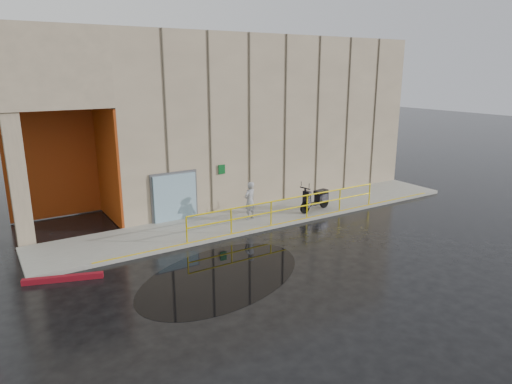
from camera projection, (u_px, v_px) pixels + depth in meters
ground at (241, 274)px, 14.83m from camera, size 120.00×120.00×0.00m
sidewalk at (267, 215)px, 20.54m from camera, size 20.00×3.00×0.15m
building at (220, 111)px, 25.34m from camera, size 20.00×10.17×8.00m
guardrail at (290, 209)px, 19.41m from camera, size 9.56×0.06×1.03m
person at (250, 201)px, 19.57m from camera, size 0.70×0.57×1.66m
scooter at (316, 193)px, 20.82m from camera, size 1.90×0.89×1.44m
red_curb at (63, 278)px, 14.27m from camera, size 2.33×0.94×0.18m
puddle at (222, 276)px, 14.66m from camera, size 7.37×6.02×0.01m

